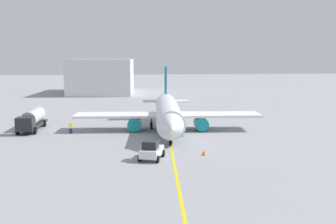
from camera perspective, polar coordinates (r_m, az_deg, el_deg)
name	(u,v)px	position (r m, az deg, el deg)	size (l,w,h in m)	color
ground_plane	(168,131)	(58.37, 0.00, -2.92)	(400.00, 400.00, 0.00)	#939399
airplane	(168,114)	(58.38, -0.02, -0.23)	(29.53, 29.40, 9.75)	white
fuel_tanker	(32,119)	(62.77, -20.04, -1.03)	(10.21, 2.93, 3.15)	#2D2D33
pushback_tug	(151,151)	(42.14, -2.55, -5.91)	(4.06, 3.28, 2.20)	silver
refueling_worker	(71,128)	(58.09, -14.63, -2.42)	(0.46, 0.59, 1.71)	navy
safety_cone_nose	(204,153)	(44.24, 5.50, -6.20)	(0.53, 0.53, 0.59)	#F2590F
distant_hangar	(103,76)	(123.71, -9.94, 5.42)	(28.87, 20.54, 10.91)	silver
taxi_line_marking	(168,131)	(58.37, 0.00, -2.91)	(69.22, 0.30, 0.01)	yellow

